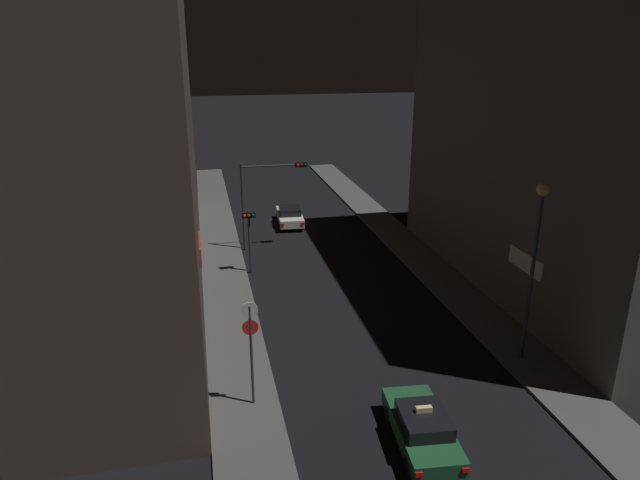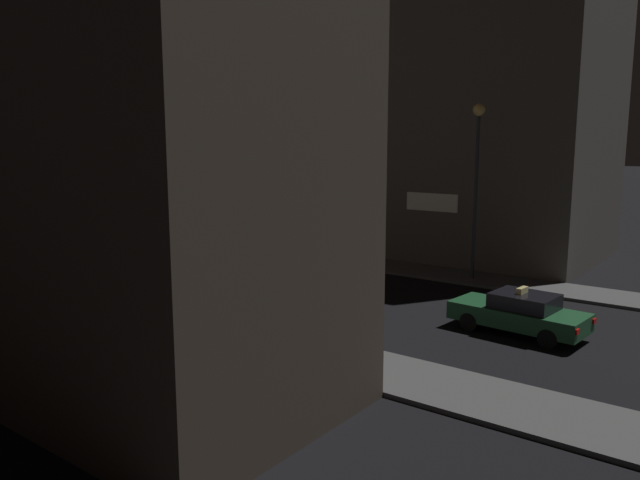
% 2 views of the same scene
% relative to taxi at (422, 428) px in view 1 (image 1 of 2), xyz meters
% --- Properties ---
extents(sidewalk_left, '(2.68, 56.58, 0.13)m').
position_rel_taxi_xyz_m(sidewalk_left, '(-5.83, 19.22, -0.67)').
color(sidewalk_left, '#4C4C4C').
rests_on(sidewalk_left, ground_plane).
extents(sidewalk_right, '(2.68, 56.58, 0.13)m').
position_rel_taxi_xyz_m(sidewalk_right, '(6.79, 19.22, -0.67)').
color(sidewalk_right, '#4C4C4C').
rests_on(sidewalk_right, ground_plane).
extents(building_facade_left, '(6.66, 33.37, 22.01)m').
position_rel_taxi_xyz_m(building_facade_left, '(-10.46, 17.66, 10.27)').
color(building_facade_left, '#473D33').
rests_on(building_facade_left, ground_plane).
extents(building_facade_right, '(10.83, 22.41, 18.71)m').
position_rel_taxi_xyz_m(building_facade_right, '(13.51, 11.88, 8.62)').
color(building_facade_right, '#514C47').
rests_on(building_facade_right, ground_plane).
extents(taxi, '(2.18, 4.59, 1.62)m').
position_rel_taxi_xyz_m(taxi, '(0.00, 0.00, 0.00)').
color(taxi, '#1E512D').
rests_on(taxi, ground_plane).
extents(far_car, '(2.10, 4.56, 1.42)m').
position_rel_taxi_xyz_m(far_car, '(-0.30, 26.25, -0.00)').
color(far_car, silver).
rests_on(far_car, ground_plane).
extents(traffic_light_overhead, '(4.44, 0.42, 5.97)m').
position_rel_taxi_xyz_m(traffic_light_overhead, '(-2.66, 21.24, 3.54)').
color(traffic_light_overhead, '#2D2D33').
rests_on(traffic_light_overhead, ground_plane).
extents(traffic_light_left_kerb, '(0.80, 0.42, 3.96)m').
position_rel_taxi_xyz_m(traffic_light_left_kerb, '(-4.24, 17.04, 2.09)').
color(traffic_light_left_kerb, '#2D2D33').
rests_on(traffic_light_left_kerb, ground_plane).
extents(sign_pole_left, '(0.63, 0.10, 4.30)m').
position_rel_taxi_xyz_m(sign_pole_left, '(-5.49, 3.53, 2.03)').
color(sign_pole_left, '#2D2D33').
rests_on(sign_pole_left, sidewalk_left).
extents(street_lamp_near_block, '(0.56, 0.56, 7.93)m').
position_rel_taxi_xyz_m(street_lamp_near_block, '(6.51, 4.44, 4.99)').
color(street_lamp_near_block, '#2D2D33').
rests_on(street_lamp_near_block, sidewalk_right).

